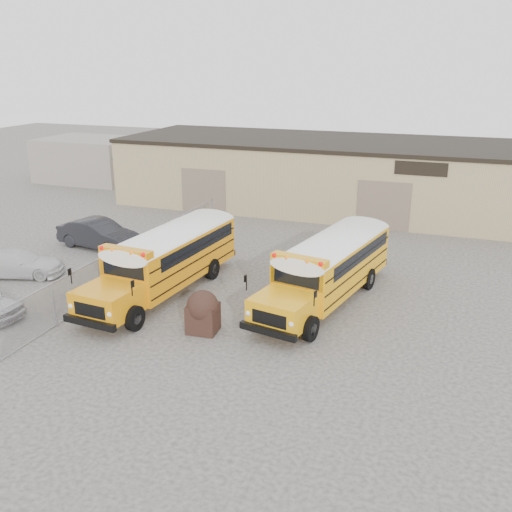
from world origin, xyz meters
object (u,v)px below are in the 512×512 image
(car_white, at_px, (18,263))
(car_dark, at_px, (99,234))
(school_bus_left, at_px, (229,223))
(school_bus_right, at_px, (376,231))
(tarp_bundle, at_px, (203,311))

(car_white, distance_m, car_dark, 5.13)
(school_bus_left, xyz_separation_m, school_bus_right, (7.64, 1.26, -0.03))
(school_bus_right, relative_size, car_white, 2.26)
(school_bus_left, bearing_deg, school_bus_right, 9.37)
(school_bus_left, bearing_deg, car_white, -140.50)
(car_dark, bearing_deg, school_bus_right, -69.74)
(car_white, bearing_deg, car_dark, -31.36)
(school_bus_right, relative_size, car_dark, 2.04)
(tarp_bundle, distance_m, car_white, 11.22)
(car_white, relative_size, car_dark, 0.90)
(school_bus_right, relative_size, tarp_bundle, 5.89)
(tarp_bundle, height_order, car_dark, tarp_bundle)
(school_bus_right, height_order, car_dark, school_bus_right)
(car_white, bearing_deg, school_bus_left, -68.99)
(school_bus_left, height_order, car_dark, school_bus_left)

